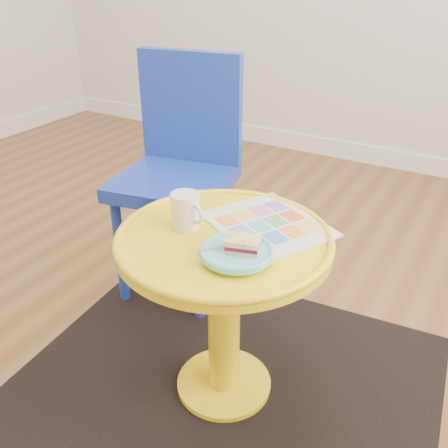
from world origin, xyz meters
The scene contains 10 objects.
floor centered at (0.00, 0.00, 0.00)m, with size 4.00×4.00×0.00m, color brown.
room_walls centered at (-0.99, 0.99, 0.06)m, with size 4.00×4.00×4.00m.
rug centered at (0.72, -0.19, 0.00)m, with size 1.30×1.10×0.01m, color black.
side_table centered at (0.72, -0.19, 0.40)m, with size 0.59×0.59×0.56m.
chair centered at (0.26, 0.27, 0.53)m, with size 0.48×0.48×0.93m.
newspaper centered at (0.79, -0.08, 0.56)m, with size 0.32×0.27×0.01m, color silver.
mug centered at (0.60, -0.20, 0.62)m, with size 0.11×0.08×0.10m.
plate centered at (0.80, -0.28, 0.58)m, with size 0.18×0.18×0.02m.
cake_slice centered at (0.82, -0.27, 0.61)m, with size 0.10×0.08×0.04m.
fork centered at (0.77, -0.27, 0.59)m, with size 0.09×0.13×0.00m.
Camera 1 is at (1.31, -1.21, 1.24)m, focal length 40.00 mm.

